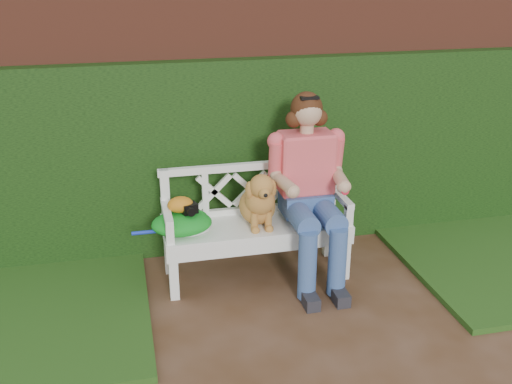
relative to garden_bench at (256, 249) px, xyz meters
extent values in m
plane|color=#422612|center=(0.19, -1.08, -0.24)|extent=(60.00, 60.00, 0.00)
cube|color=brown|center=(0.19, 0.82, 0.86)|extent=(10.00, 0.30, 2.20)
cube|color=#244D14|center=(0.19, 0.60, 0.61)|extent=(10.00, 0.18, 1.70)
cube|color=black|center=(-0.54, -0.04, 0.44)|extent=(0.14, 0.12, 0.08)
ellipsoid|color=#BD6E16|center=(-0.60, -0.01, 0.46)|extent=(0.23, 0.19, 0.13)
camera|label=1|loc=(-0.99, -4.28, 2.28)|focal=42.00mm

